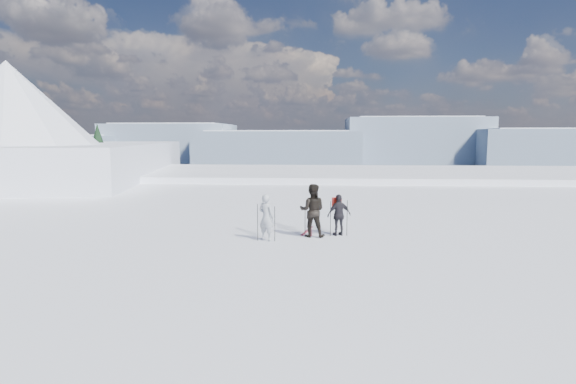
# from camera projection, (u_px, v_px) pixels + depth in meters

# --- Properties ---
(lake_basin) EXTENTS (820.00, 820.00, 71.62)m
(lake_basin) POSITION_uv_depth(u_px,v_px,m) (326.00, 244.00, 42.81)
(lake_basin) COLOR white
(lake_basin) RESTS_ON ground
(far_mountain_range) EXTENTS (770.00, 110.00, 53.00)m
(far_mountain_range) POSITION_uv_depth(u_px,v_px,m) (347.00, 147.00, 461.54)
(far_mountain_range) COLOR slate
(far_mountain_range) RESTS_ON ground
(near_ridge) EXTENTS (31.37, 35.68, 25.62)m
(near_ridge) POSITION_uv_depth(u_px,v_px,m) (53.00, 210.00, 43.52)
(near_ridge) COLOR white
(near_ridge) RESTS_ON ground
(skier_grey) EXTENTS (0.73, 0.65, 1.67)m
(skier_grey) POSITION_uv_depth(u_px,v_px,m) (266.00, 217.00, 15.92)
(skier_grey) COLOR #999FA7
(skier_grey) RESTS_ON ground
(skier_dark) EXTENTS (1.02, 0.83, 1.96)m
(skier_dark) POSITION_uv_depth(u_px,v_px,m) (312.00, 210.00, 16.49)
(skier_dark) COLOR black
(skier_dark) RESTS_ON ground
(skier_pack) EXTENTS (0.98, 0.66, 1.55)m
(skier_pack) POSITION_uv_depth(u_px,v_px,m) (339.00, 215.00, 16.70)
(skier_pack) COLOR black
(skier_pack) RESTS_ON ground
(backpack) EXTENTS (0.37, 0.29, 0.42)m
(backpack) POSITION_uv_depth(u_px,v_px,m) (337.00, 188.00, 16.82)
(backpack) COLOR red
(backpack) RESTS_ON skier_pack
(ski_poles) EXTENTS (3.23, 1.08, 1.34)m
(ski_poles) POSITION_uv_depth(u_px,v_px,m) (306.00, 221.00, 16.30)
(ski_poles) COLOR black
(ski_poles) RESTS_ON ground
(skis_loose) EXTENTS (0.45, 1.70, 0.03)m
(skis_loose) POSITION_uv_depth(u_px,v_px,m) (309.00, 231.00, 17.56)
(skis_loose) COLOR black
(skis_loose) RESTS_ON ground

